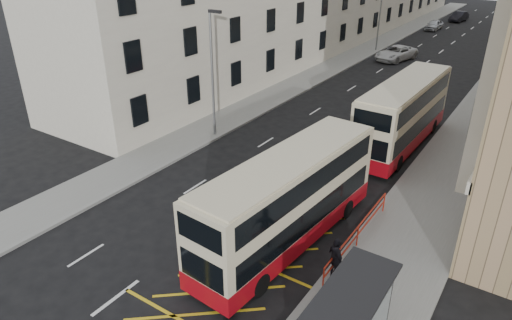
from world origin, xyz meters
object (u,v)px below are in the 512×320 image
Objects in this scene: street_lamp_far at (381,10)px; double_decker_front at (289,200)px; car_silver at (434,25)px; pedestrian_far at (336,259)px; car_dark at (459,16)px; white_van at (396,53)px; street_lamp_near at (213,68)px; double_decker_rear at (403,114)px; car_red at (504,27)px.

street_lamp_far is 38.86m from double_decker_front.
pedestrian_far is at bearing -75.50° from car_silver.
double_decker_front is (9.90, -37.49, -2.53)m from street_lamp_far.
car_dark is (1.35, 9.52, 0.04)m from car_silver.
street_lamp_far is at bearing -89.50° from car_dark.
car_dark is at bearing 104.15° from white_van.
street_lamp_far is at bearing -30.66° from pedestrian_far.
street_lamp_near reaches higher than pedestrian_far.
car_silver is at bearing 87.58° from street_lamp_near.
car_silver is (-1.22, 20.18, -0.04)m from white_van.
car_dark is at bearing 100.48° from double_decker_front.
double_decker_front is 55.40m from car_silver.
double_decker_front is 2.34× the size of car_dark.
car_silver is at bearing 103.10° from double_decker_rear.
street_lamp_near is at bearing -82.35° from white_van.
car_red is at bearing 63.41° from street_lamp_far.
pedestrian_far reaches higher than car_dark.
car_red is at bearing 87.39° from white_van.
white_van is 29.70m from car_dark.
double_decker_rear is at bearing -40.67° from pedestrian_far.
street_lamp_near is 4.39× the size of pedestrian_far.
pedestrian_far is 0.44× the size of car_silver.
street_lamp_near is 30.00m from street_lamp_far.
car_dark is 9.23m from car_red.
street_lamp_far is at bearing 114.79° from double_decker_rear.
street_lamp_far reaches higher than double_decker_rear.
pedestrian_far is at bearing -60.77° from white_van.
double_decker_front is 2.56× the size of car_silver.
pedestrian_far is 0.35× the size of car_red.
white_van is at bearing 83.24° from street_lamp_near.
white_van is 24.99m from car_red.
car_red is (7.18, -5.81, 0.02)m from car_dark.
street_lamp_near is 15.80m from pedestrian_far.
car_silver is 0.91× the size of car_dark.
car_red is at bearing 94.05° from double_decker_front.
street_lamp_near is 1.00× the size of street_lamp_far.
street_lamp_far is 27.09m from double_decker_rear.
double_decker_front is at bearing -78.11° from car_silver.
double_decker_rear is at bearing -74.63° from car_silver.
double_decker_rear is at bearing 91.07° from double_decker_front.
white_van is at bearing -82.65° from car_dark.
white_van is (3.22, 27.14, -3.89)m from street_lamp_near.
street_lamp_near is 52.25m from car_red.
car_silver is at bearing 83.42° from street_lamp_far.
street_lamp_far is at bearing 152.76° from white_van.
street_lamp_near is 57.07m from car_dark.
double_decker_front is at bearing -37.12° from street_lamp_near.
pedestrian_far is at bearing -71.83° from street_lamp_far.
car_dark is (-7.35, 51.60, -1.42)m from double_decker_rear.
street_lamp_near is 27.60m from white_van.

